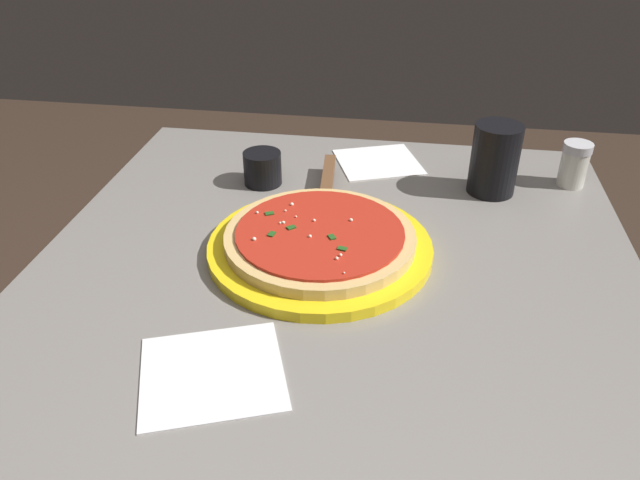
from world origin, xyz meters
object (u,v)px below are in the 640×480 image
object	(u,v)px
cup_tall_drink	(495,159)
cup_small_sauce	(263,168)
serving_plate	(320,248)
napkin_folded_right	(378,162)
pizza	(320,237)
parmesan_shaker	(574,164)
napkin_loose_left	(212,373)
pizza_server	(327,188)

from	to	relation	value
cup_tall_drink	cup_small_sauce	bearing A→B (deg)	-85.77
serving_plate	napkin_folded_right	xyz separation A→B (m)	(-0.30, 0.06, -0.01)
pizza	cup_tall_drink	distance (m)	0.33
serving_plate	cup_tall_drink	bearing A→B (deg)	131.97
cup_small_sauce	parmesan_shaker	xyz separation A→B (m)	(-0.07, 0.50, 0.01)
napkin_loose_left	parmesan_shaker	world-z (taller)	parmesan_shaker
napkin_folded_right	parmesan_shaker	bearing A→B (deg)	83.18
cup_tall_drink	parmesan_shaker	size ratio (longest dim) A/B	1.54
pizza_server	napkin_folded_right	size ratio (longest dim) A/B	1.62
cup_tall_drink	napkin_loose_left	bearing A→B (deg)	-34.49
napkin_folded_right	napkin_loose_left	size ratio (longest dim) A/B	0.92
pizza	pizza_server	world-z (taller)	pizza
cup_small_sauce	pizza	bearing A→B (deg)	33.00
cup_small_sauce	napkin_loose_left	distance (m)	0.45
pizza	pizza_server	size ratio (longest dim) A/B	1.17
pizza	parmesan_shaker	xyz separation A→B (m)	(-0.26, 0.38, 0.01)
pizza_server	napkin_loose_left	xyz separation A→B (m)	(0.40, -0.06, -0.02)
napkin_loose_left	serving_plate	bearing A→B (deg)	162.77
pizza	pizza_server	xyz separation A→B (m)	(-0.15, -0.01, -0.00)
cup_small_sauce	parmesan_shaker	distance (m)	0.51
cup_small_sauce	cup_tall_drink	bearing A→B (deg)	94.23
cup_small_sauce	napkin_loose_left	size ratio (longest dim) A/B	0.42
pizza	napkin_loose_left	xyz separation A→B (m)	(0.25, -0.08, -0.02)
cup_small_sauce	parmesan_shaker	size ratio (longest dim) A/B	0.84
pizza_server	napkin_folded_right	distance (m)	0.17
pizza	cup_tall_drink	size ratio (longest dim) A/B	2.29
cup_tall_drink	cup_small_sauce	size ratio (longest dim) A/B	1.82
cup_small_sauce	napkin_folded_right	world-z (taller)	cup_small_sauce
parmesan_shaker	napkin_loose_left	bearing A→B (deg)	-41.57
cup_tall_drink	napkin_loose_left	xyz separation A→B (m)	(0.47, -0.32, -0.06)
pizza	napkin_folded_right	bearing A→B (deg)	169.14
parmesan_shaker	cup_small_sauce	bearing A→B (deg)	-81.93
serving_plate	cup_tall_drink	world-z (taller)	cup_tall_drink
serving_plate	parmesan_shaker	distance (m)	0.46
cup_tall_drink	napkin_folded_right	size ratio (longest dim) A/B	0.82
pizza_server	cup_tall_drink	xyz separation A→B (m)	(-0.07, 0.26, 0.04)
serving_plate	pizza_server	xyz separation A→B (m)	(-0.15, -0.01, 0.01)
cup_small_sauce	napkin_loose_left	bearing A→B (deg)	6.24
napkin_folded_right	pizza	bearing A→B (deg)	-10.86
serving_plate	pizza_server	bearing A→B (deg)	-175.17
pizza	cup_tall_drink	bearing A→B (deg)	131.97
cup_tall_drink	pizza	bearing A→B (deg)	-48.03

